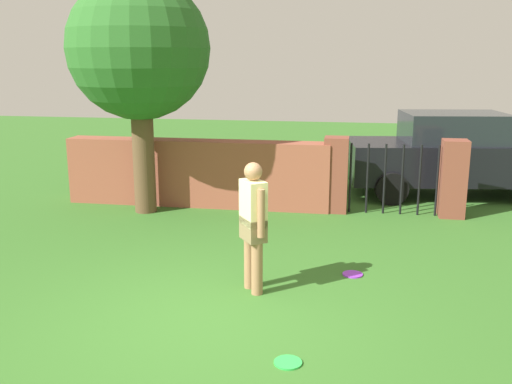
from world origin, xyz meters
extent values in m
plane|color=#336623|center=(0.00, 0.00, 0.00)|extent=(40.00, 40.00, 0.00)
cube|color=brown|center=(-1.50, 4.96, 0.64)|extent=(5.11, 0.50, 1.28)
cylinder|color=brown|center=(-2.34, 4.34, 1.14)|extent=(0.40, 0.40, 2.28)
sphere|color=#286023|center=(-2.34, 4.34, 2.98)|extent=(2.52, 2.52, 2.52)
cylinder|color=#9E704C|center=(0.25, 1.09, 0.42)|extent=(0.14, 0.14, 0.85)
cylinder|color=#9E704C|center=(0.37, 0.91, 0.42)|extent=(0.14, 0.14, 0.85)
cube|color=olive|center=(0.31, 1.00, 0.80)|extent=(0.39, 0.42, 0.28)
cube|color=beige|center=(0.31, 1.00, 1.12)|extent=(0.39, 0.42, 0.55)
sphere|color=#9E704C|center=(0.31, 1.00, 1.51)|extent=(0.22, 0.22, 0.22)
cylinder|color=#9E704C|center=(0.18, 1.18, 1.05)|extent=(0.09, 0.09, 0.58)
cylinder|color=#9E704C|center=(0.44, 0.81, 1.05)|extent=(0.09, 0.09, 0.58)
cube|color=brown|center=(1.15, 4.96, 0.70)|extent=(0.44, 0.44, 1.40)
cube|color=brown|center=(3.24, 4.96, 0.70)|extent=(0.44, 0.44, 1.40)
cylinder|color=black|center=(1.42, 4.96, 0.65)|extent=(0.04, 0.04, 1.30)
cylinder|color=black|center=(1.73, 4.96, 0.65)|extent=(0.04, 0.04, 1.30)
cylinder|color=black|center=(2.04, 4.96, 0.65)|extent=(0.04, 0.04, 1.30)
cylinder|color=black|center=(2.35, 4.96, 0.65)|extent=(0.04, 0.04, 1.30)
cylinder|color=black|center=(2.66, 4.96, 0.65)|extent=(0.04, 0.04, 1.30)
cylinder|color=black|center=(2.97, 4.96, 0.65)|extent=(0.04, 0.04, 1.30)
cube|color=black|center=(3.46, 6.68, 0.72)|extent=(4.39, 2.25, 0.80)
cube|color=#1E2328|center=(3.46, 6.68, 1.42)|extent=(2.18, 1.76, 0.60)
cylinder|color=black|center=(4.70, 7.71, 0.32)|extent=(0.66, 0.30, 0.64)
cylinder|color=black|center=(2.00, 7.34, 0.32)|extent=(0.66, 0.30, 0.64)
cylinder|color=black|center=(2.23, 5.65, 0.32)|extent=(0.66, 0.30, 0.64)
cylinder|color=green|center=(0.94, -0.66, 0.01)|extent=(0.27, 0.27, 0.02)
cylinder|color=purple|center=(1.52, 1.74, 0.01)|extent=(0.27, 0.27, 0.02)
camera|label=1|loc=(1.49, -5.58, 2.84)|focal=40.34mm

